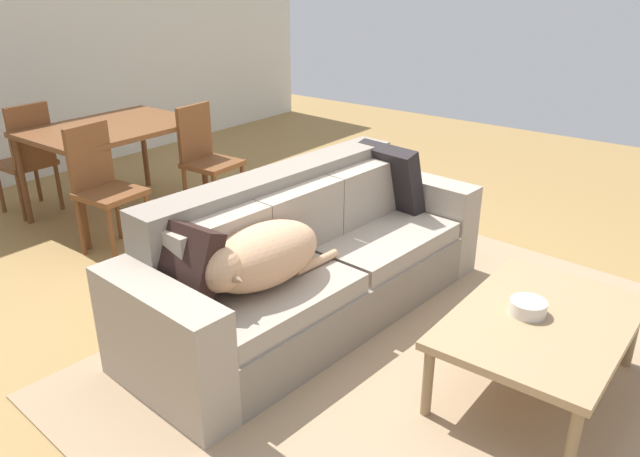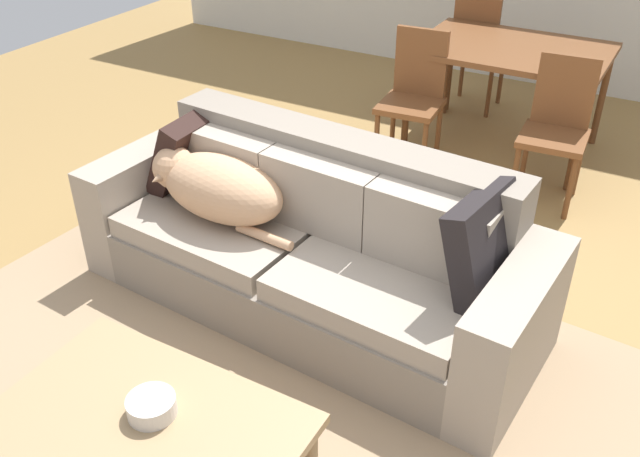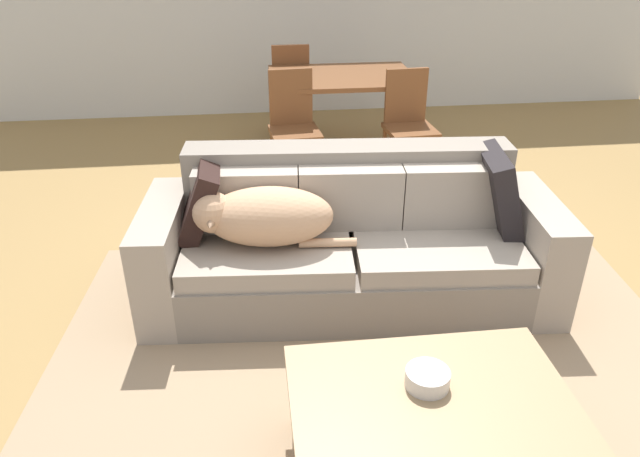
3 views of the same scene
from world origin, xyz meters
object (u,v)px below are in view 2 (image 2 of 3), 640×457
Objects in this scene: couch at (312,248)px; bowl_on_coffee_table at (152,406)px; dining_chair_far_left at (477,49)px; coffee_table at (141,436)px; throw_pillow_by_left_arm at (185,151)px; throw_pillow_by_right_arm at (486,247)px; dining_chair_near_right at (557,124)px; dining_table at (512,56)px; dining_chair_near_left at (414,93)px; dog_on_left_cushion at (216,186)px.

couch reaches higher than bowl_on_coffee_table.
dining_chair_far_left reaches higher than couch.
coffee_table is at bearing -81.76° from couch.
dining_chair_far_left is (0.72, 2.77, -0.11)m from throw_pillow_by_left_arm.
dining_chair_near_right is at bearing 92.84° from throw_pillow_by_right_arm.
dining_table is at bearing 86.93° from couch.
coffee_table is 3.16m from dining_chair_near_right.
coffee_table is 3.11m from dining_chair_near_left.
couch reaches higher than coffee_table.
couch is 2.21× the size of coffee_table.
dog_on_left_cushion is at bearing 116.40° from bowl_on_coffee_table.
bowl_on_coffee_table is at bearing -106.86° from dining_chair_near_right.
dining_chair_near_right is (0.97, -0.02, -0.01)m from dining_chair_near_left.
dining_chair_near_left is at bearing -131.44° from dining_table.
coffee_table is (0.09, -1.36, 0.04)m from couch.
couch is at bearing 93.91° from coffee_table.
coffee_table is 1.16× the size of dining_chair_far_left.
dining_chair_near_left is 1.02× the size of dining_chair_near_right.
dining_chair_near_left is at bearing 121.05° from throw_pillow_by_right_arm.
dining_table is (-0.57, 2.31, 0.06)m from throw_pillow_by_right_arm.
throw_pillow_by_right_arm is at bearing -76.25° from dining_table.
bowl_on_coffee_table is 0.14× the size of dining_table.
throw_pillow_by_right_arm reaches higher than throw_pillow_by_left_arm.
bowl_on_coffee_table is 0.19× the size of dining_chair_near_right.
dog_on_left_cushion is at bearing -177.10° from throw_pillow_by_right_arm.
dining_table is at bearing 125.81° from dining_chair_near_right.
coffee_table is at bearing -57.18° from throw_pillow_by_left_arm.
dog_on_left_cushion is 2.99m from dining_chair_far_left.
coffee_table is at bearing -93.20° from dining_table.
dining_chair_far_left is at bearing 93.07° from bowl_on_coffee_table.
dog_on_left_cushion is 0.40m from throw_pillow_by_left_arm.
throw_pillow_by_left_arm reaches higher than dining_table.
bowl_on_coffee_table is (-0.00, 0.07, 0.08)m from coffee_table.
dining_chair_far_left is at bearing 75.37° from throw_pillow_by_left_arm.
throw_pillow_by_left_arm is 2.47m from dining_table.
bowl_on_coffee_table is (0.95, -1.40, -0.17)m from throw_pillow_by_left_arm.
dining_chair_far_left reaches higher than dining_chair_near_left.
dining_table is 0.77m from dining_chair_near_right.
dining_chair_near_left reaches higher than couch.
bowl_on_coffee_table is at bearing -89.57° from dining_chair_near_left.
couch is 0.57m from dog_on_left_cushion.
throw_pillow_by_right_arm is 0.42× the size of coffee_table.
throw_pillow_by_right_arm is at bearing 7.22° from dog_on_left_cushion.
couch is 1.30m from bowl_on_coffee_table.
dining_table is (0.30, 2.29, 0.36)m from couch.
dog_on_left_cushion is 0.94× the size of dining_chair_far_left.
dining_chair_near_left is (-0.28, 3.03, 0.07)m from bowl_on_coffee_table.
dining_chair_near_left reaches higher than coffee_table.
throw_pillow_by_right_arm is at bearing 58.63° from bowl_on_coffee_table.
couch is 1.89m from dining_chair_near_right.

